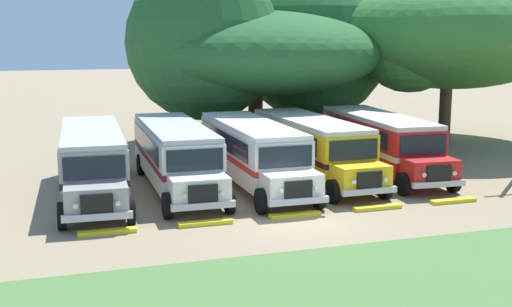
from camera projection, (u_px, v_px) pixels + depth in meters
name	position (u px, v px, depth m)	size (l,w,h in m)	color
ground_plane	(300.00, 221.00, 24.20)	(220.00, 220.00, 0.00)	#937F60
parked_bus_slot_0	(92.00, 159.00, 27.76)	(3.12, 10.90, 2.82)	#9E9993
parked_bus_slot_1	(176.00, 153.00, 29.15)	(2.86, 10.86, 2.82)	silver
parked_bus_slot_2	(253.00, 150.00, 29.79)	(2.72, 10.85, 2.82)	silver
parked_bus_slot_3	(311.00, 145.00, 31.31)	(2.85, 10.86, 2.82)	yellow
parked_bus_slot_4	(380.00, 140.00, 32.67)	(3.22, 10.92, 2.82)	red
curb_wheelstop_0	(107.00, 232.00, 22.57)	(2.00, 0.36, 0.15)	yellow
curb_wheelstop_1	(205.00, 223.00, 23.62)	(2.00, 0.36, 0.15)	yellow
curb_wheelstop_2	(295.00, 215.00, 24.67)	(2.00, 0.36, 0.15)	yellow
curb_wheelstop_3	(377.00, 208.00, 25.72)	(2.00, 0.36, 0.15)	yellow
curb_wheelstop_4	(453.00, 201.00, 26.77)	(2.00, 0.36, 0.15)	yellow
broad_shade_tree	(259.00, 48.00, 40.96)	(17.58, 16.81, 10.92)	brown
secondary_tree	(445.00, 30.00, 41.43)	(14.06, 15.34, 11.34)	brown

